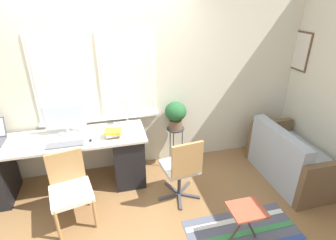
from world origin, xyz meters
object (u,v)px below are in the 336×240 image
Objects in this scene: keyboard at (65,145)px; book_stack at (113,133)px; couch_loveseat at (290,161)px; plant_stand at (175,132)px; monitor at (65,120)px; potted_plant at (176,113)px; office_chair_swivel at (182,168)px; mouse at (90,140)px; desk_lamp at (127,109)px; folding_stool at (246,212)px; desk_chair_wooden at (70,187)px.

keyboard is 1.94× the size of book_stack.
plant_stand is (-1.50, 0.74, 0.27)m from couch_loveseat.
book_stack is (0.58, -0.26, -0.14)m from monitor.
monitor is at bearing -177.66° from potted_plant.
office_chair_swivel is 0.80m from plant_stand.
office_chair_swivel is at bearing -28.18° from monitor.
book_stack is 2.50m from couch_loveseat.
monitor is at bearing -177.66° from plant_stand.
monitor is 0.37m from keyboard.
desk_lamp reaches higher than mouse.
folding_stool is (1.23, -1.25, -0.43)m from book_stack.
keyboard reaches higher than folding_stool.
couch_loveseat is 1.76m from potted_plant.
plant_stand is (0.70, 0.02, -0.47)m from desk_lamp.
keyboard is 1.45m from office_chair_swivel.
office_chair_swivel is (1.06, -0.43, -0.30)m from mouse.
plant_stand is 1.54× the size of potted_plant.
couch_loveseat is (2.99, -0.36, -0.50)m from keyboard.
couch_loveseat is at bearing 35.38° from folding_stool.
keyboard is 0.59m from book_stack.
potted_plant reaches higher than plant_stand.
office_chair_swivel reaches higher than folding_stool.
book_stack is at bearing 134.69° from folding_stool.
desk_chair_wooden is 1.84× the size of folding_stool.
potted_plant is (0.91, 0.32, 0.03)m from book_stack.
book_stack is (0.29, 0.03, 0.04)m from mouse.
book_stack is 0.50× the size of folding_stool.
office_chair_swivel is (0.56, -0.77, -0.53)m from desk_lamp.
book_stack is at bearing 28.83° from desk_chair_wooden.
plant_stand is 1.61m from folding_stool.
folding_stool is at bearing -35.42° from desk_chair_wooden.
book_stack is at bearing -37.86° from office_chair_swivel.
couch_loveseat is 2.78× the size of folding_stool.
monitor is at bearing 155.77° from book_stack.
desk_chair_wooden reaches higher than keyboard.
desk_lamp is (0.80, 0.36, 0.24)m from keyboard.
desk_lamp reaches higher than desk_chair_wooden.
mouse is 0.61m from desk_chair_wooden.
monitor reaches higher than office_chair_swivel.
couch_loveseat is at bearing -9.74° from book_stack.
mouse is (0.30, -0.30, -0.18)m from monitor.
office_chair_swivel is at bearing -30.97° from book_stack.
desk_chair_wooden is 1.71m from potted_plant.
office_chair_swivel is at bearing -16.79° from keyboard.
desk_lamp is 0.60× the size of plant_stand.
desk_lamp is 0.30× the size of couch_loveseat.
desk_chair_wooden is 1.66m from plant_stand.
desk_lamp is 1.09m from office_chair_swivel.
book_stack is 1.01m from plant_stand.
book_stack reaches higher than keyboard.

